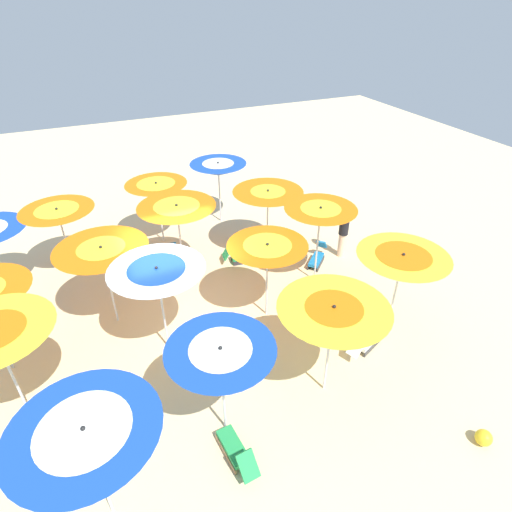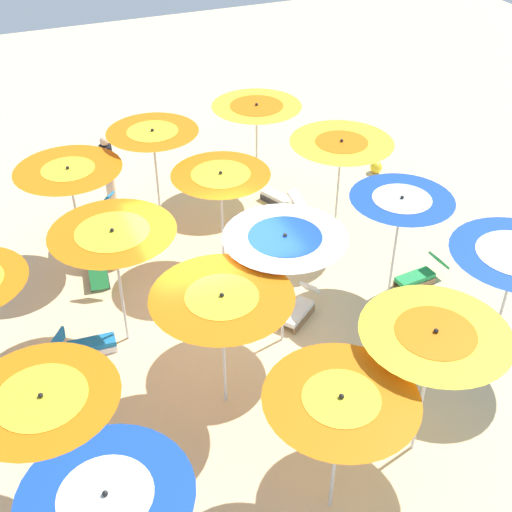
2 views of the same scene
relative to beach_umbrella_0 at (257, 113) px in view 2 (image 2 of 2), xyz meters
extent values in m
cube|color=beige|center=(2.76, 4.53, -2.11)|extent=(39.96, 39.96, 0.04)
cylinder|color=silver|center=(0.00, 0.00, -1.05)|extent=(0.05, 0.05, 2.08)
cone|color=yellow|center=(0.00, 0.00, -0.01)|extent=(2.11, 2.11, 0.42)
cone|color=orange|center=(0.00, 0.00, 0.08)|extent=(1.26, 1.26, 0.25)
sphere|color=black|center=(0.00, 0.00, 0.23)|extent=(0.07, 0.07, 0.07)
cylinder|color=silver|center=(2.65, 0.57, -1.02)|extent=(0.05, 0.05, 2.15)
cone|color=orange|center=(2.65, 0.57, 0.05)|extent=(1.99, 1.99, 0.45)
cone|color=yellow|center=(2.65, 0.57, 0.16)|extent=(1.10, 1.10, 0.25)
sphere|color=black|center=(2.65, 0.57, 0.31)|extent=(0.07, 0.07, 0.07)
cylinder|color=silver|center=(4.59, 1.23, -1.10)|extent=(0.05, 0.05, 1.99)
cone|color=orange|center=(4.59, 1.23, -0.11)|extent=(2.16, 2.16, 0.42)
cone|color=yellow|center=(4.59, 1.23, 0.00)|extent=(1.06, 1.06, 0.21)
sphere|color=black|center=(4.59, 1.23, 0.13)|extent=(0.07, 0.07, 0.07)
cylinder|color=silver|center=(-0.92, 2.44, -1.04)|extent=(0.05, 0.05, 2.12)
cone|color=yellow|center=(-0.92, 2.44, 0.02)|extent=(2.21, 2.21, 0.35)
cone|color=orange|center=(-0.92, 2.44, 0.11)|extent=(1.12, 1.12, 0.18)
sphere|color=black|center=(-0.92, 2.44, 0.23)|extent=(0.07, 0.07, 0.07)
cylinder|color=silver|center=(1.83, 2.54, -1.09)|extent=(0.05, 0.05, 2.01)
cone|color=orange|center=(1.83, 2.54, -0.08)|extent=(1.99, 1.99, 0.30)
cone|color=yellow|center=(1.83, 2.54, -0.02)|extent=(1.19, 1.19, 0.18)
sphere|color=black|center=(1.83, 2.54, 0.10)|extent=(0.07, 0.07, 0.07)
cylinder|color=silver|center=(4.33, 4.10, -0.99)|extent=(0.05, 0.05, 2.21)
cone|color=orange|center=(4.33, 4.10, 0.11)|extent=(2.15, 2.15, 0.38)
cone|color=yellow|center=(4.33, 4.10, 0.20)|extent=(1.25, 1.25, 0.22)
sphere|color=black|center=(4.33, 4.10, 0.33)|extent=(0.07, 0.07, 0.07)
cylinder|color=silver|center=(-0.95, 4.74, -1.12)|extent=(0.05, 0.05, 1.95)
cone|color=#1947B2|center=(-0.95, 4.74, -0.15)|extent=(1.96, 1.96, 0.44)
cone|color=white|center=(-0.95, 4.74, -0.04)|extent=(1.11, 1.11, 0.25)
sphere|color=black|center=(-0.95, 4.74, 0.10)|extent=(0.07, 0.07, 0.07)
cylinder|color=silver|center=(1.68, 5.24, -1.01)|extent=(0.05, 0.05, 2.17)
cone|color=white|center=(1.68, 5.24, 0.07)|extent=(2.11, 2.11, 0.32)
cone|color=#1947B2|center=(1.68, 5.24, 0.14)|extent=(1.25, 1.25, 0.19)
sphere|color=black|center=(1.68, 5.24, 0.26)|extent=(0.07, 0.07, 0.07)
cylinder|color=silver|center=(3.18, 6.23, -1.06)|extent=(0.05, 0.05, 2.08)
cone|color=orange|center=(3.18, 6.23, -0.02)|extent=(2.21, 2.21, 0.33)
cone|color=yellow|center=(3.18, 6.23, 0.07)|extent=(1.12, 1.12, 0.17)
sphere|color=black|center=(3.18, 6.23, 0.18)|extent=(0.07, 0.07, 0.07)
cylinder|color=silver|center=(5.97, 7.12, -1.10)|extent=(0.05, 0.05, 1.99)
cone|color=orange|center=(5.97, 7.12, -0.11)|extent=(2.04, 2.04, 0.32)
cone|color=yellow|center=(5.97, 7.12, -0.04)|extent=(1.20, 1.20, 0.19)
sphere|color=black|center=(5.97, 7.12, 0.08)|extent=(0.07, 0.07, 0.07)
cylinder|color=silver|center=(-1.68, 7.03, -1.07)|extent=(0.05, 0.05, 2.05)
cylinder|color=silver|center=(0.83, 8.28, -0.96)|extent=(0.05, 0.05, 2.27)
cone|color=yellow|center=(0.83, 8.28, 0.17)|extent=(2.11, 2.11, 0.31)
cone|color=orange|center=(0.83, 8.28, 0.25)|extent=(1.12, 1.12, 0.17)
sphere|color=black|center=(0.83, 8.28, 0.36)|extent=(0.07, 0.07, 0.07)
cylinder|color=silver|center=(2.49, 8.69, -1.05)|extent=(0.05, 0.05, 2.08)
cone|color=orange|center=(2.49, 8.69, -0.01)|extent=(2.02, 2.02, 0.33)
cone|color=yellow|center=(2.49, 8.69, 0.07)|extent=(1.00, 1.00, 0.16)
sphere|color=black|center=(2.49, 8.69, 0.18)|extent=(0.07, 0.07, 0.07)
cone|color=#1947B2|center=(5.52, 8.86, -0.11)|extent=(2.01, 2.01, 0.31)
cone|color=white|center=(5.52, 8.86, -0.03)|extent=(1.08, 1.08, 0.17)
sphere|color=black|center=(5.52, 8.86, 0.08)|extent=(0.07, 0.07, 0.07)
cube|color=#333338|center=(3.22, 0.01, -2.02)|extent=(0.58, 0.61, 0.14)
cube|color=#333338|center=(3.44, 0.22, -2.02)|extent=(0.58, 0.61, 0.14)
cube|color=#1972B7|center=(3.33, 0.12, -1.90)|extent=(0.77, 0.79, 0.10)
cube|color=#1972B7|center=(3.73, -0.30, -1.66)|extent=(0.48, 0.48, 0.42)
cube|color=#333338|center=(4.61, 2.02, -2.02)|extent=(0.16, 0.92, 0.14)
cube|color=#333338|center=(4.26, 2.07, -2.02)|extent=(0.16, 0.92, 0.14)
cube|color=green|center=(4.43, 2.04, -1.90)|extent=(0.47, 0.96, 0.10)
cube|color=green|center=(4.51, 2.63, -1.64)|extent=(0.39, 0.35, 0.46)
cube|color=#333338|center=(-0.10, 0.80, -2.02)|extent=(0.37, 0.81, 0.14)
cube|color=#333338|center=(-0.37, 0.69, -2.02)|extent=(0.37, 0.81, 0.14)
cube|color=white|center=(-0.23, 0.74, -1.90)|extent=(0.60, 0.91, 0.10)
cube|color=white|center=(-0.47, 1.32, -1.71)|extent=(0.42, 0.49, 0.34)
cube|color=olive|center=(-1.54, 4.95, -2.02)|extent=(0.83, 0.12, 0.14)
cube|color=olive|center=(-1.50, 4.63, -2.02)|extent=(0.83, 0.12, 0.14)
cube|color=green|center=(-1.52, 4.79, -1.90)|extent=(0.86, 0.40, 0.10)
cube|color=green|center=(-2.11, 4.73, -1.68)|extent=(0.41, 0.36, 0.39)
cube|color=silver|center=(4.99, 4.05, -2.02)|extent=(0.86, 0.10, 0.14)
cube|color=silver|center=(5.02, 4.35, -2.02)|extent=(0.86, 0.10, 0.14)
cube|color=#1972B7|center=(5.01, 4.20, -1.90)|extent=(0.88, 0.37, 0.10)
cube|color=#1972B7|center=(5.57, 4.16, -1.67)|extent=(0.35, 0.33, 0.40)
cube|color=olive|center=(1.09, 4.97, -2.02)|extent=(0.69, 0.52, 0.14)
cube|color=olive|center=(1.29, 4.70, -2.02)|extent=(0.69, 0.52, 0.14)
cube|color=white|center=(1.19, 4.84, -1.90)|extent=(0.87, 0.77, 0.10)
cube|color=white|center=(0.75, 4.51, -1.69)|extent=(0.45, 0.45, 0.36)
cylinder|color=beige|center=(3.47, -0.90, -1.69)|extent=(0.24, 0.24, 0.81)
cylinder|color=black|center=(3.47, -0.90, -0.93)|extent=(0.30, 0.30, 0.71)
sphere|color=beige|center=(3.47, -0.90, -0.46)|extent=(0.22, 0.22, 0.22)
sphere|color=yellow|center=(-3.27, 0.33, -1.94)|extent=(0.32, 0.32, 0.32)
camera|label=1|loc=(-5.91, 6.26, 5.35)|focal=29.39mm
camera|label=2|loc=(5.72, 13.64, 6.53)|focal=47.34mm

